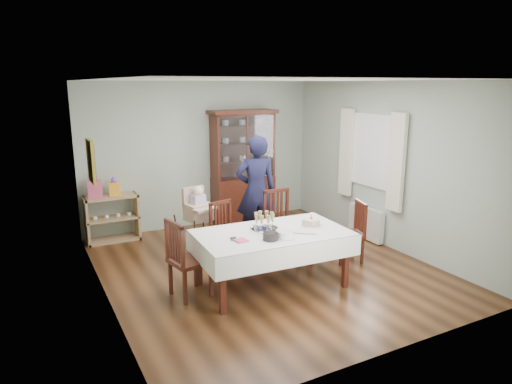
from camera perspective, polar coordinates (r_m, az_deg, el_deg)
floor at (r=6.84m, az=1.18°, el=-9.41°), size 5.00×5.00×0.00m
room_shell at (r=6.85m, az=-0.91°, el=5.43°), size 5.00×5.00×5.00m
dining_table at (r=6.12m, az=1.99°, el=-8.34°), size 2.06×1.25×0.76m
china_cabinet at (r=8.79m, az=-1.63°, el=3.37°), size 1.30×0.48×2.18m
sideboard at (r=8.22m, az=-17.52°, el=-3.15°), size 0.90×0.38×0.80m
picture_frame at (r=6.45m, az=-19.96°, el=3.65°), size 0.04×0.48×0.58m
window at (r=7.93m, az=14.39°, el=4.99°), size 0.04×1.02×1.22m
curtain_left at (r=7.46m, az=17.17°, el=3.53°), size 0.07×0.30×1.55m
curtain_right at (r=8.38m, az=11.21°, el=4.88°), size 0.07×0.30×1.55m
radiator at (r=8.16m, az=13.57°, el=-3.74°), size 0.10×0.80×0.55m
chair_far_left at (r=6.89m, az=-3.51°, el=-6.77°), size 0.52×0.52×0.94m
chair_far_right at (r=7.25m, az=3.15°, el=-5.53°), size 0.49×0.49×1.03m
chair_end_left at (r=5.94m, az=-8.36°, el=-10.04°), size 0.53×0.53×1.02m
chair_end_right at (r=7.15m, az=11.51°, el=-6.32°), size 0.52×0.52×0.92m
woman at (r=7.51m, az=0.02°, el=0.11°), size 0.77×0.61×1.85m
high_chair at (r=7.20m, az=-7.13°, el=-4.60°), size 0.60×0.60×1.13m
champagne_tray at (r=6.07m, az=1.04°, el=-4.05°), size 0.38×0.38×0.23m
birthday_cake at (r=6.26m, az=6.91°, el=-3.79°), size 0.28×0.28×0.19m
plate_stack_dark at (r=5.68m, az=1.80°, el=-5.56°), size 0.20×0.20×0.09m
plate_stack_white at (r=5.76m, az=3.67°, el=-5.33°), size 0.24×0.24×0.09m
napkin_stack at (r=5.65m, az=-1.88°, el=-6.08°), size 0.16×0.16×0.02m
cutlery at (r=5.71m, az=-3.13°, el=-5.93°), size 0.13×0.17×0.01m
cake_knife at (r=5.93m, az=6.13°, el=-5.21°), size 0.26×0.20×0.01m
gift_bag_pink at (r=8.03m, az=-19.49°, el=0.58°), size 0.25×0.19×0.40m
gift_bag_orange at (r=8.08m, az=-17.24°, el=0.59°), size 0.20×0.17×0.33m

